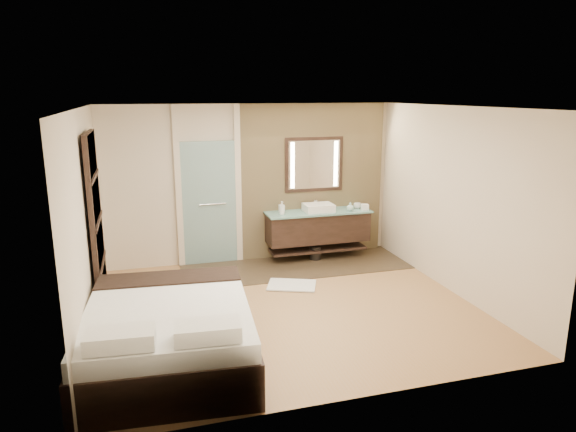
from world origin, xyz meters
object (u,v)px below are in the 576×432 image
object	(u,v)px
vanity	(318,227)
waste_bin	(315,253)
bed	(169,334)
mirror_unit	(314,164)

from	to	relation	value
vanity	waste_bin	distance (m)	0.47
vanity	bed	world-z (taller)	vanity
mirror_unit	waste_bin	world-z (taller)	mirror_unit
bed	vanity	bearing A→B (deg)	52.09
bed	mirror_unit	bearing A→B (deg)	54.27
waste_bin	vanity	bearing A→B (deg)	45.20
vanity	waste_bin	bearing A→B (deg)	-134.80
mirror_unit	bed	distance (m)	4.43
mirror_unit	vanity	bearing A→B (deg)	-90.00
mirror_unit	bed	world-z (taller)	mirror_unit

